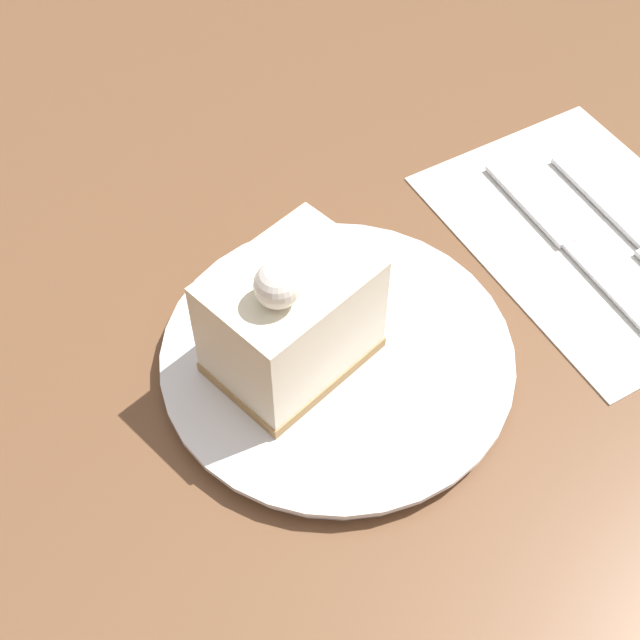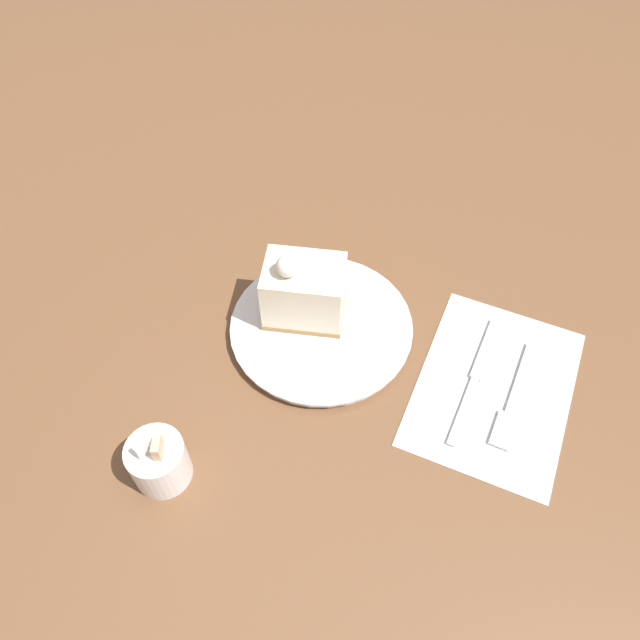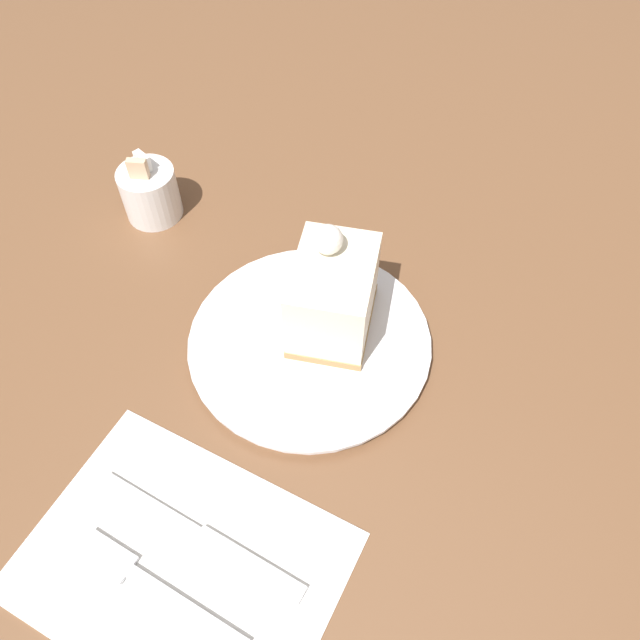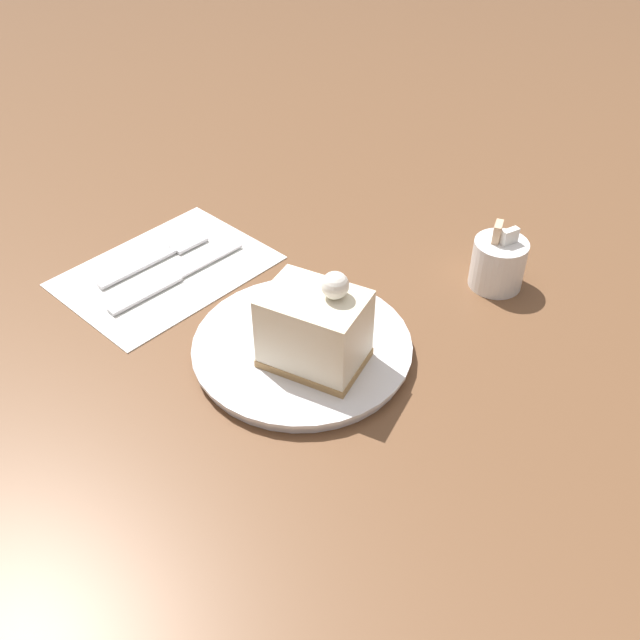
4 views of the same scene
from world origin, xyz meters
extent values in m
plane|color=brown|center=(0.00, 0.00, 0.00)|extent=(4.00, 4.00, 0.00)
cylinder|color=white|center=(0.00, -0.04, 0.01)|extent=(0.22, 0.22, 0.01)
cylinder|color=white|center=(0.00, -0.04, 0.01)|extent=(0.23, 0.23, 0.00)
cube|color=#AD8451|center=(0.03, -0.05, 0.02)|extent=(0.11, 0.09, 0.01)
cube|color=#EFE5C6|center=(0.03, -0.05, 0.06)|extent=(0.11, 0.08, 0.07)
sphere|color=white|center=(0.04, -0.04, 0.11)|extent=(0.03, 0.03, 0.03)
cube|color=white|center=(-0.22, -0.02, 0.00)|extent=(0.19, 0.25, 0.00)
cube|color=silver|center=(-0.24, -0.04, 0.01)|extent=(0.02, 0.11, 0.00)
cube|color=silver|center=(-0.24, 0.03, 0.01)|extent=(0.03, 0.05, 0.00)
cube|color=silver|center=(-0.20, -0.07, 0.01)|extent=(0.03, 0.09, 0.00)
cube|color=silver|center=(-0.19, 0.02, 0.01)|extent=(0.02, 0.09, 0.00)
cylinder|color=white|center=(0.10, 0.19, 0.03)|extent=(0.06, 0.06, 0.06)
cube|color=#D8B28C|center=(0.10, 0.19, 0.07)|extent=(0.01, 0.02, 0.02)
cube|color=white|center=(0.11, 0.19, 0.07)|extent=(0.02, 0.02, 0.02)
camera|label=1|loc=(0.20, 0.22, 0.48)|focal=50.00mm
camera|label=2|loc=(-0.14, 0.39, 0.64)|focal=35.00mm
camera|label=3|loc=(-0.30, -0.17, 0.49)|focal=35.00mm
camera|label=4|loc=(0.34, -0.46, 0.50)|focal=40.00mm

